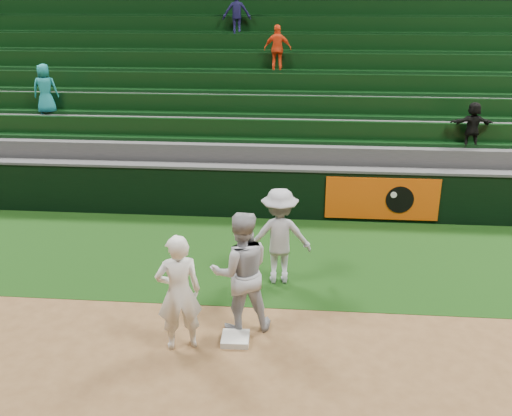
{
  "coord_description": "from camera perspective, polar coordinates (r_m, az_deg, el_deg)",
  "views": [
    {
      "loc": [
        1.16,
        -7.59,
        5.04
      ],
      "look_at": [
        0.31,
        2.3,
        1.3
      ],
      "focal_mm": 40.0,
      "sensor_mm": 36.0,
      "label": 1
    }
  ],
  "objects": [
    {
      "name": "field_wall",
      "position": [
        13.58,
        -0.13,
        1.7
      ],
      "size": [
        36.0,
        0.45,
        1.25
      ],
      "color": "black",
      "rests_on": "ground"
    },
    {
      "name": "baserunner",
      "position": [
        8.91,
        -1.51,
        -6.39
      ],
      "size": [
        1.12,
        0.97,
        1.98
      ],
      "primitive_type": "imported",
      "rotation": [
        0.0,
        0.0,
        3.4
      ],
      "color": "#A7A9B2",
      "rests_on": "ground"
    },
    {
      "name": "foul_grass",
      "position": [
        11.79,
        -1.2,
        -4.66
      ],
      "size": [
        36.0,
        4.2,
        0.01
      ],
      "primitive_type": "cube",
      "color": "black",
      "rests_on": "ground"
    },
    {
      "name": "stadium_seating",
      "position": [
        16.94,
        0.91,
        9.27
      ],
      "size": [
        36.0,
        5.95,
        5.21
      ],
      "color": "#38383A",
      "rests_on": "ground"
    },
    {
      "name": "base_coach",
      "position": [
        10.37,
        2.35,
        -2.83
      ],
      "size": [
        1.23,
        0.79,
        1.81
      ],
      "primitive_type": "imported",
      "rotation": [
        0.0,
        0.0,
        3.25
      ],
      "color": "#A7A9B5",
      "rests_on": "foul_grass"
    },
    {
      "name": "ground",
      "position": [
        9.19,
        -3.23,
        -12.67
      ],
      "size": [
        70.0,
        70.0,
        0.0
      ],
      "primitive_type": "plane",
      "color": "brown",
      "rests_on": "ground"
    },
    {
      "name": "first_base",
      "position": [
        9.03,
        -2.08,
        -12.94
      ],
      "size": [
        0.44,
        0.44,
        0.09
      ],
      "primitive_type": "cube",
      "rotation": [
        0.0,
        0.0,
        0.03
      ],
      "color": "silver",
      "rests_on": "ground"
    },
    {
      "name": "first_baseman",
      "position": [
        8.54,
        -7.73,
        -8.4
      ],
      "size": [
        0.78,
        0.64,
        1.84
      ],
      "primitive_type": "imported",
      "rotation": [
        0.0,
        0.0,
        3.48
      ],
      "color": "white",
      "rests_on": "ground"
    }
  ]
}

